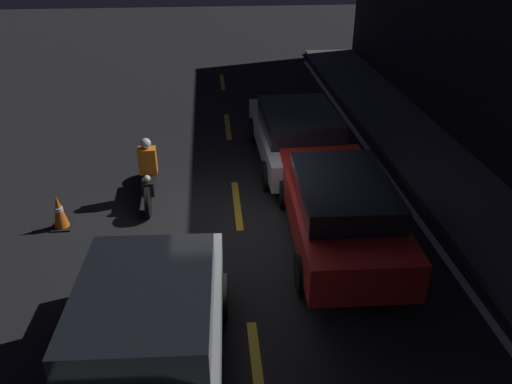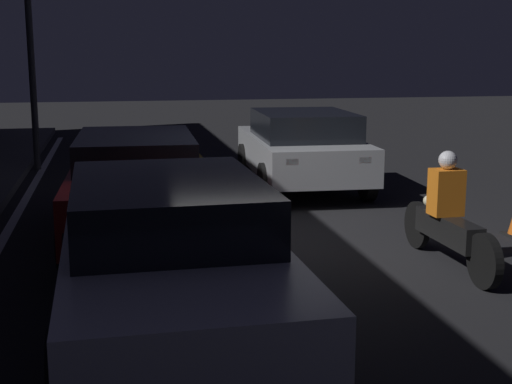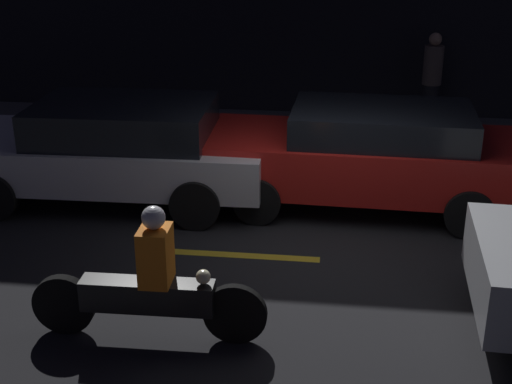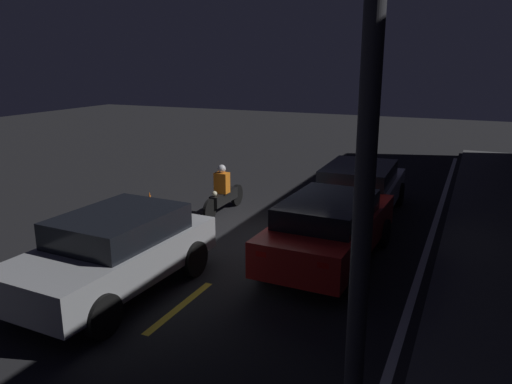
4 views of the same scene
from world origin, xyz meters
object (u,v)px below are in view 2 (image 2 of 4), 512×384
object	(u,v)px
sedan_white	(170,252)
motorcycle	(448,221)
taxi_red	(137,183)
hatchback_silver	(302,147)
street_lamp	(29,16)

from	to	relation	value
sedan_white	motorcycle	world-z (taller)	sedan_white
taxi_red	hatchback_silver	xyz separation A→B (m)	(2.90, -3.11, 0.03)
motorcycle	street_lamp	distance (m)	10.30
hatchback_silver	street_lamp	bearing A→B (deg)	59.10
hatchback_silver	motorcycle	xyz separation A→B (m)	(-5.01, -0.45, -0.23)
taxi_red	street_lamp	size ratio (longest dim) A/B	0.76
sedan_white	motorcycle	distance (m)	3.66
motorcycle	hatchback_silver	bearing A→B (deg)	3.89
taxi_red	hatchback_silver	bearing A→B (deg)	134.85
sedan_white	street_lamp	size ratio (longest dim) A/B	0.76
taxi_red	motorcycle	size ratio (longest dim) A/B	1.92
hatchback_silver	motorcycle	distance (m)	5.03
street_lamp	taxi_red	bearing A→B (deg)	-162.84
sedan_white	hatchback_silver	size ratio (longest dim) A/B	1.08
hatchback_silver	motorcycle	world-z (taller)	hatchback_silver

